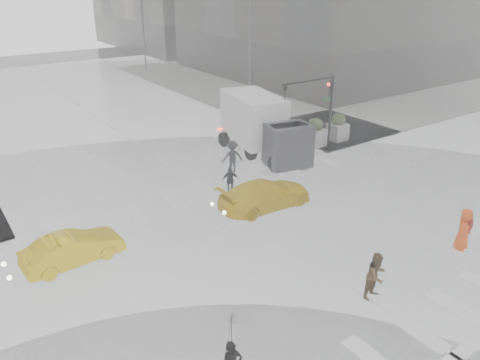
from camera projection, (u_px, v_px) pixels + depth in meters
ground at (290, 246)px, 18.89m from camera, size 120.00×120.00×0.00m
sidewalk_ne at (329, 96)px, 42.23m from camera, size 35.00×35.00×0.15m
road_markings at (290, 246)px, 18.88m from camera, size 18.00×48.00×0.01m
traffic_signal_pole at (320, 98)px, 28.34m from camera, size 4.45×0.42×4.50m
street_lamp_near at (249, 48)px, 36.14m from camera, size 2.15×0.22×9.00m
street_lamp_far at (142, 27)px, 51.18m from camera, size 2.15×0.22×9.00m
planter_west at (291, 139)px, 28.33m from camera, size 1.10×1.10×1.80m
planter_mid at (315, 133)px, 29.37m from camera, size 1.10×1.10×1.80m
planter_east at (338, 128)px, 30.42m from camera, size 1.10×1.10×1.80m
pedestrian_black at (232, 341)px, 11.70m from camera, size 1.13×1.15×2.43m
pedestrian_brown at (376, 276)px, 15.59m from camera, size 0.88×0.72×1.71m
pedestrian_orange at (464, 229)px, 18.40m from camera, size 0.94×0.70×1.76m
pedestrian_far_a at (230, 180)px, 23.17m from camera, size 1.02×0.89×1.48m
pedestrian_far_b at (232, 157)px, 25.72m from camera, size 1.31×0.95×1.83m
taxi_mid at (73, 249)px, 17.58m from camera, size 3.81×1.57×1.23m
taxi_rear at (265, 194)px, 21.83m from camera, size 4.14×2.02×1.34m
box_truck at (262, 125)px, 27.90m from camera, size 2.48×6.62×3.52m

